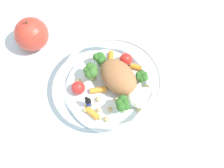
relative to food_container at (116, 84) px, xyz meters
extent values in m
plane|color=silver|center=(0.02, 0.01, -0.03)|extent=(2.40, 2.40, 0.00)
cylinder|color=white|center=(0.01, 0.00, -0.03)|extent=(0.20, 0.20, 0.01)
torus|color=white|center=(0.01, 0.00, 0.02)|extent=(0.21, 0.21, 0.01)
ellipsoid|color=#9E663D|center=(0.00, -0.01, 0.01)|extent=(0.11, 0.11, 0.05)
cylinder|color=#7FAD5B|center=(0.05, -0.05, -0.01)|extent=(0.01, 0.01, 0.02)
sphere|color=#2D6023|center=(0.05, -0.05, 0.01)|extent=(0.02, 0.02, 0.02)
sphere|color=#2D6023|center=(0.05, -0.05, 0.01)|extent=(0.01, 0.01, 0.01)
sphere|color=#2D6023|center=(0.05, -0.04, 0.01)|extent=(0.01, 0.01, 0.01)
sphere|color=#2D6023|center=(0.04, -0.04, 0.01)|extent=(0.02, 0.02, 0.02)
sphere|color=#2D6023|center=(0.04, -0.05, 0.01)|extent=(0.01, 0.01, 0.01)
sphere|color=#2D6023|center=(0.04, -0.05, 0.01)|extent=(0.02, 0.02, 0.02)
sphere|color=#2D6023|center=(0.05, -0.06, 0.01)|extent=(0.02, 0.02, 0.02)
sphere|color=#2D6023|center=(0.05, -0.05, 0.01)|extent=(0.01, 0.01, 0.01)
cylinder|color=#7FAD5B|center=(-0.02, 0.05, -0.01)|extent=(0.01, 0.01, 0.03)
sphere|color=#2D6023|center=(-0.01, 0.05, 0.02)|extent=(0.02, 0.02, 0.02)
sphere|color=#2D6023|center=(-0.02, 0.05, 0.02)|extent=(0.02, 0.02, 0.02)
sphere|color=#2D6023|center=(-0.03, 0.05, 0.01)|extent=(0.01, 0.01, 0.01)
sphere|color=#2D6023|center=(-0.03, 0.04, 0.02)|extent=(0.01, 0.01, 0.01)
sphere|color=#2D6023|center=(-0.02, 0.04, 0.01)|extent=(0.02, 0.02, 0.02)
cylinder|color=#8EB766|center=(-0.05, -0.03, -0.01)|extent=(0.01, 0.01, 0.02)
sphere|color=#2D6023|center=(-0.04, -0.03, 0.01)|extent=(0.01, 0.01, 0.01)
sphere|color=#2D6023|center=(-0.04, -0.02, 0.00)|extent=(0.01, 0.01, 0.01)
sphere|color=#2D6023|center=(-0.05, -0.02, 0.00)|extent=(0.02, 0.02, 0.02)
sphere|color=#2D6023|center=(-0.06, -0.02, 0.01)|extent=(0.02, 0.02, 0.02)
sphere|color=#2D6023|center=(-0.05, -0.03, 0.00)|extent=(0.01, 0.01, 0.01)
sphere|color=#2D6023|center=(-0.05, -0.03, 0.00)|extent=(0.01, 0.01, 0.01)
sphere|color=#2D6023|center=(-0.05, -0.03, 0.00)|extent=(0.01, 0.01, 0.01)
cylinder|color=#7FAD5B|center=(0.06, -0.01, -0.01)|extent=(0.02, 0.02, 0.02)
sphere|color=#386B28|center=(0.06, -0.01, 0.01)|extent=(0.02, 0.02, 0.02)
sphere|color=#386B28|center=(0.06, -0.01, 0.01)|extent=(0.02, 0.02, 0.02)
sphere|color=#386B28|center=(0.05, -0.01, 0.02)|extent=(0.02, 0.02, 0.02)
sphere|color=#386B28|center=(0.05, -0.02, 0.02)|extent=(0.02, 0.02, 0.02)
sphere|color=#386B28|center=(0.06, -0.02, 0.01)|extent=(0.02, 0.02, 0.02)
sphere|color=silver|center=(-0.04, 0.02, -0.01)|extent=(0.03, 0.03, 0.03)
sphere|color=silver|center=(-0.04, 0.02, 0.00)|extent=(0.03, 0.03, 0.03)
sphere|color=silver|center=(-0.05, 0.03, 0.00)|extent=(0.03, 0.03, 0.03)
sphere|color=silver|center=(-0.05, 0.02, 0.00)|extent=(0.03, 0.03, 0.03)
sphere|color=silver|center=(-0.06, 0.01, -0.01)|extent=(0.03, 0.03, 0.03)
sphere|color=silver|center=(-0.05, 0.01, -0.01)|extent=(0.03, 0.03, 0.03)
sphere|color=silver|center=(-0.05, 0.01, 0.00)|extent=(0.03, 0.03, 0.03)
cube|color=yellow|center=(0.05, 0.05, -0.02)|extent=(0.02, 0.02, 0.00)
cylinder|color=#1933B2|center=(0.05, 0.05, -0.01)|extent=(0.02, 0.02, 0.02)
sphere|color=black|center=(0.05, 0.05, 0.00)|extent=(0.01, 0.01, 0.01)
sphere|color=black|center=(0.04, 0.05, 0.01)|extent=(0.01, 0.01, 0.01)
sphere|color=black|center=(0.05, 0.05, 0.01)|extent=(0.01, 0.01, 0.01)
cylinder|color=orange|center=(0.04, 0.07, -0.01)|extent=(0.03, 0.03, 0.01)
cylinder|color=orange|center=(0.04, 0.02, -0.01)|extent=(0.04, 0.02, 0.01)
cylinder|color=orange|center=(-0.03, -0.06, -0.01)|extent=(0.02, 0.01, 0.01)
cylinder|color=orange|center=(0.03, -0.07, -0.01)|extent=(0.02, 0.03, 0.01)
sphere|color=red|center=(-0.01, -0.07, -0.01)|extent=(0.03, 0.03, 0.03)
sphere|color=red|center=(0.08, 0.02, -0.01)|extent=(0.03, 0.03, 0.03)
sphere|color=#D1B775|center=(0.02, 0.07, -0.02)|extent=(0.01, 0.01, 0.01)
sphere|color=tan|center=(0.08, 0.00, -0.01)|extent=(0.01, 0.01, 0.01)
sphere|color=tan|center=(0.00, -0.06, -0.02)|extent=(0.01, 0.01, 0.01)
sphere|color=tan|center=(-0.06, 0.04, -0.02)|extent=(0.01, 0.01, 0.01)
sphere|color=#D1B775|center=(-0.06, -0.01, -0.01)|extent=(0.01, 0.01, 0.01)
sphere|color=#D1B775|center=(-0.07, 0.01, -0.02)|extent=(0.01, 0.01, 0.01)
sphere|color=tan|center=(0.00, 0.07, -0.01)|extent=(0.01, 0.01, 0.01)
sphere|color=#D1B775|center=(0.05, 0.06, -0.02)|extent=(0.01, 0.01, 0.01)
sphere|color=#D1B775|center=(0.03, 0.03, -0.01)|extent=(0.01, 0.01, 0.01)
sphere|color=#D1B775|center=(-0.01, 0.03, -0.01)|extent=(0.01, 0.01, 0.01)
sphere|color=tan|center=(0.00, 0.05, -0.02)|extent=(0.01, 0.01, 0.01)
sphere|color=#D1B775|center=(0.03, 0.06, -0.02)|extent=(0.01, 0.01, 0.01)
sphere|color=#BC3828|center=(0.21, -0.08, 0.01)|extent=(0.08, 0.08, 0.08)
cylinder|color=brown|center=(0.21, -0.08, 0.05)|extent=(0.00, 0.00, 0.01)
camera|label=1|loc=(-0.04, 0.26, 0.55)|focal=47.34mm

